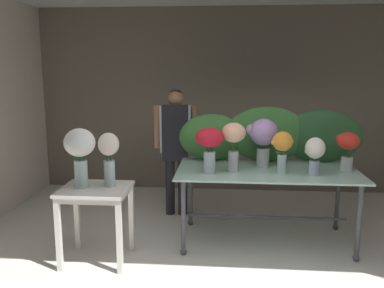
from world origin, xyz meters
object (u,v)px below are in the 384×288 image
Objects in this scene: vase_scarlet_hydrangea at (348,147)px; vase_white_roses_tall at (80,149)px; vase_peach_dahlias at (234,139)px; vase_sunset_snapdragons at (283,146)px; vase_cream_lisianthus_tall at (109,154)px; vase_ivory_anemones at (315,153)px; vase_crimson_peonies at (210,143)px; side_table_white at (96,198)px; florist at (176,139)px; vase_lilac_carnations at (263,136)px; display_table_glass at (267,179)px.

vase_white_roses_tall is (-2.71, -0.62, 0.05)m from vase_scarlet_hydrangea.
vase_peach_dahlias is 0.89× the size of vase_white_roses_tall.
vase_sunset_snapdragons is 1.78m from vase_cream_lisianthus_tall.
vase_cream_lisianthus_tall is (-2.06, -0.36, 0.02)m from vase_ivory_anemones.
vase_ivory_anemones is 0.67× the size of vase_white_roses_tall.
vase_scarlet_hydrangea is (1.46, 0.22, -0.05)m from vase_crimson_peonies.
vase_cream_lisianthus_tall reaches higher than vase_sunset_snapdragons.
vase_crimson_peonies is 1.31m from vase_white_roses_tall.
vase_cream_lisianthus_tall is (-1.74, -0.40, -0.03)m from vase_sunset_snapdragons.
vase_white_roses_tall is (-0.13, -0.00, 0.49)m from side_table_white.
vase_sunset_snapdragons is 0.72m from vase_scarlet_hydrangea.
vase_cream_lisianthus_tall is (-1.23, -0.43, -0.09)m from vase_peach_dahlias.
florist is 3.05× the size of vase_lilac_carnations.
vase_lilac_carnations is 0.92× the size of vase_white_roses_tall.
vase_white_roses_tall is 0.28m from vase_cream_lisianthus_tall.
vase_peach_dahlias reaches higher than vase_scarlet_hydrangea.
vase_ivory_anemones is at bearing 10.25° from vase_white_roses_tall.
side_table_white is 0.47× the size of florist.
vase_lilac_carnations is (0.33, 0.24, -0.00)m from vase_peach_dahlias.
vase_scarlet_hydrangea is at bearing 0.44° from display_table_glass.
vase_sunset_snapdragons reaches higher than display_table_glass.
vase_white_roses_tall reaches higher than vase_crimson_peonies.
display_table_glass is 1.19× the size of florist.
vase_ivory_anemones is at bearing -6.99° from vase_sunset_snapdragons.
vase_peach_dahlias is 0.98× the size of vase_cream_lisianthus_tall.
vase_ivory_anemones is at bearing -152.21° from vase_scarlet_hydrangea.
vase_white_roses_tall is at bearing -158.32° from vase_lilac_carnations.
vase_sunset_snapdragons reaches higher than vase_scarlet_hydrangea.
side_table_white is 1.98m from vase_sunset_snapdragons.
florist is at bearing 69.43° from vase_cream_lisianthus_tall.
display_table_glass is at bearing 157.26° from vase_ivory_anemones.
display_table_glass is at bearing 18.58° from vase_peach_dahlias.
vase_white_roses_tall reaches higher than vase_scarlet_hydrangea.
vase_crimson_peonies is (-0.63, -0.21, 0.43)m from display_table_glass.
side_table_white is at bearing -160.27° from vase_peach_dahlias.
vase_ivory_anemones is 0.94× the size of vase_scarlet_hydrangea.
vase_crimson_peonies is (1.11, 0.41, 0.50)m from side_table_white.
vase_sunset_snapdragons is 1.06× the size of vase_scarlet_hydrangea.
vase_peach_dahlias is at bearing 176.99° from vase_sunset_snapdragons.
florist reaches higher than vase_scarlet_hydrangea.
florist reaches higher than side_table_white.
vase_peach_dahlias reaches higher than display_table_glass.
vase_ivory_anemones is at bearing 9.99° from vase_cream_lisianthus_tall.
vase_scarlet_hydrangea is (2.57, 0.62, 0.45)m from side_table_white.
vase_white_roses_tall is (-2.00, -0.46, 0.03)m from vase_sunset_snapdragons.
vase_scarlet_hydrangea reaches higher than side_table_white.
vase_sunset_snapdragons is 0.33m from vase_ivory_anemones.
vase_ivory_anemones is at bearing 0.85° from vase_crimson_peonies.
display_table_glass is 4.98× the size of vase_ivory_anemones.
side_table_white is 0.46m from vase_cream_lisianthus_tall.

